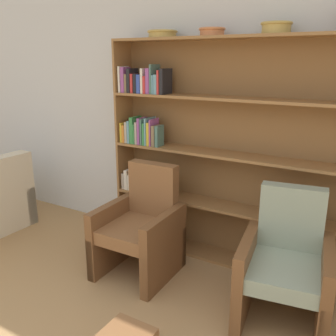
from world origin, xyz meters
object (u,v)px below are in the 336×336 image
Objects in this scene: bowl_sage at (162,33)px; armchair_leather at (141,228)px; bookshelf at (214,156)px; bowl_copper at (276,27)px; armchair_cushioned at (285,267)px; bowl_terracotta at (212,31)px.

armchair_leather is (0.12, -0.59, -1.71)m from bowl_sage.
bowl_sage is at bearing -177.37° from bookshelf.
bowl_copper reaches higher than armchair_cushioned.
bowl_copper is at bearing 0.00° from bowl_terracotta.
bowl_sage is at bearing -31.26° from armchair_cushioned.
bowl_copper is 2.05m from armchair_leather.
bowl_sage is 1.06m from bowl_copper.
armchair_leather is at bearing -78.11° from bowl_sage.
armchair_leather is (-0.38, -0.59, -1.71)m from bowl_terracotta.
bowl_sage is at bearing 180.00° from bowl_copper.
bookshelf is 2.57× the size of armchair_leather.
bookshelf is at bearing 28.59° from bowl_terracotta.
bookshelf is at bearing 177.15° from bowl_copper.
bookshelf is at bearing -43.86° from armchair_cushioned.
bowl_terracotta is 0.24× the size of armchair_leather.
bowl_sage is 0.29× the size of armchair_leather.
bowl_copper is at bearing -149.21° from armchair_leather.
bowl_terracotta is at bearing 180.00° from bowl_copper.
bowl_terracotta reaches higher than bowl_sage.
bowl_sage is (-0.55, -0.03, 1.11)m from bookshelf.
bowl_sage is 0.29× the size of armchair_cushioned.
bowl_sage is 1.13× the size of bowl_copper.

